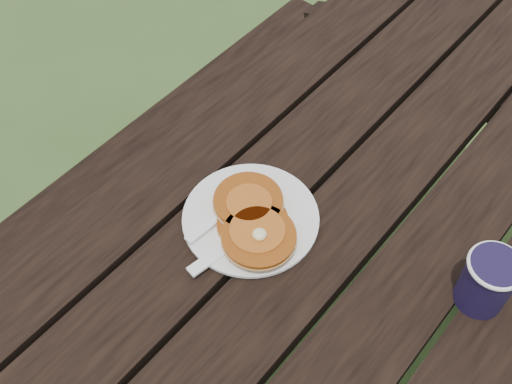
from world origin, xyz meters
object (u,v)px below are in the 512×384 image
Objects in this scene: plate at (251,219)px; coffee_cup at (488,279)px; pancake_stack at (254,221)px; picnic_table at (287,364)px.

coffee_cup is at bearing 17.44° from plate.
pancake_stack is at bearing -160.33° from coffee_cup.
coffee_cup reaches higher than pancake_stack.
picnic_table is at bearing -150.03° from coffee_cup.
coffee_cup is at bearing 19.67° from pancake_stack.
picnic_table is 10.13× the size of pancake_stack.
picnic_table is 0.41m from plate.
picnic_table is 0.52m from coffee_cup.
picnic_table is 0.42m from pancake_stack.
pancake_stack is 1.74× the size of coffee_cup.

